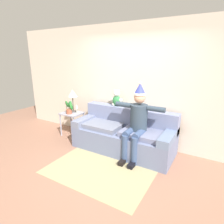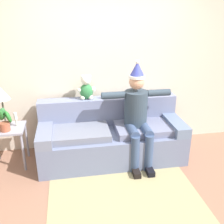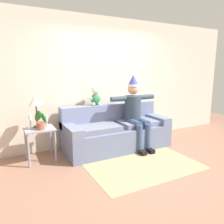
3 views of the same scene
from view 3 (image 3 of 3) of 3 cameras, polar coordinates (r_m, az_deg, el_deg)
name	(u,v)px [view 3 (image 3 of 3)]	position (r m, az deg, el deg)	size (l,w,h in m)	color
ground_plane	(145,166)	(3.82, 8.73, -14.03)	(10.00, 10.00, 0.00)	#906450
back_wall	(105,82)	(4.79, -1.90, 8.01)	(7.00, 0.10, 2.70)	beige
couch	(116,131)	(4.51, 1.03, -5.15)	(2.17, 0.87, 0.89)	slate
person_seated	(135,111)	(4.45, 6.16, 0.33)	(1.02, 0.77, 1.54)	#2F3E4D
teddy_bear	(96,97)	(4.45, -4.35, 4.00)	(0.29, 0.17, 0.38)	#2F7943
side_table	(40,134)	(4.02, -18.55, -5.55)	(0.50, 0.44, 0.61)	#9293A5
table_lamp	(36,102)	(3.99, -19.49, 2.60)	(0.24, 0.24, 0.58)	#4B4743
potted_plant	(40,120)	(3.87, -18.41, -2.11)	(0.24, 0.25, 0.36)	#9D5139
candle_tall	(30,120)	(3.92, -20.80, -1.91)	(0.04, 0.04, 0.26)	beige
candle_short	(47,119)	(4.02, -16.87, -1.91)	(0.04, 0.04, 0.21)	beige
area_rug	(145,166)	(3.81, 8.74, -13.98)	(1.88, 1.13, 0.01)	tan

